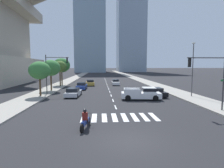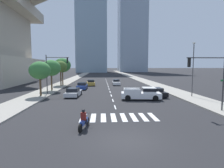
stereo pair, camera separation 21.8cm
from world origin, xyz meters
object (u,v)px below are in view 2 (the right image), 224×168
pickup_truck (143,94)px  sedan_black_1 (157,92)px  sedan_white_3 (116,82)px  street_tree_second (51,68)px  traffic_signal_near (210,72)px  street_tree_third (61,67)px  street_tree_fourth (62,65)px  sedan_gold_2 (91,83)px  sedan_blue_4 (82,86)px  traffic_signal_far (55,68)px  sedan_silver_0 (73,92)px  street_lamp_east (193,65)px  street_tree_nearest (40,71)px  motorcycle_lead (84,121)px

pickup_truck → sedan_black_1: bearing=50.1°
pickup_truck → sedan_white_3: pickup_truck is taller
street_tree_second → traffic_signal_near: bearing=-39.8°
street_tree_third → street_tree_fourth: size_ratio=0.89×
sedan_gold_2 → sedan_blue_4: sedan_blue_4 is taller
sedan_gold_2 → traffic_signal_far: size_ratio=0.73×
sedan_silver_0 → street_tree_fourth: size_ratio=0.73×
sedan_silver_0 → street_lamp_east: (17.47, -1.92, 4.06)m
sedan_white_3 → street_tree_third: size_ratio=0.85×
sedan_white_3 → sedan_gold_2: bearing=-80.3°
sedan_white_3 → street_tree_nearest: 20.75m
sedan_gold_2 → street_lamp_east: size_ratio=0.58×
sedan_blue_4 → street_lamp_east: (17.03, -10.44, 4.04)m
sedan_silver_0 → traffic_signal_near: size_ratio=0.82×
sedan_gold_2 → traffic_signal_near: bearing=-158.8°
sedan_silver_0 → street_lamp_east: bearing=-92.4°
street_tree_second → motorcycle_lead: bearing=-69.2°
street_tree_third → sedan_white_3: bearing=11.1°
street_tree_fourth → street_tree_second: bearing=-90.0°
sedan_black_1 → sedan_white_3: (-4.86, 16.73, 0.02)m
street_tree_nearest → street_tree_third: bearing=90.0°
pickup_truck → sedan_white_3: 19.50m
street_lamp_east → street_tree_nearest: (-22.32, 1.92, -0.74)m
sedan_white_3 → motorcycle_lead: bearing=-7.4°
motorcycle_lead → sedan_silver_0: (-2.96, 14.42, 0.00)m
sedan_gold_2 → street_tree_fourth: 7.76m
pickup_truck → street_lamp_east: 8.61m
sedan_silver_0 → street_tree_second: 8.60m
street_tree_second → sedan_gold_2: bearing=54.3°
sedan_silver_0 → street_tree_second: (-4.85, 6.11, 3.63)m
pickup_truck → sedan_black_1: pickup_truck is taller
street_tree_third → sedan_black_1: bearing=-39.1°
street_tree_second → pickup_truck: bearing=-32.5°
street_tree_nearest → sedan_white_3: bearing=51.9°
traffic_signal_near → street_lamp_east: size_ratio=0.72×
motorcycle_lead → sedan_silver_0: size_ratio=0.48×
traffic_signal_near → pickup_truck: bearing=-54.8°
sedan_blue_4 → street_tree_second: (-5.29, -2.42, 3.60)m
sedan_gold_2 → sedan_black_1: bearing=-151.3°
motorcycle_lead → traffic_signal_far: 17.86m
motorcycle_lead → traffic_signal_far: size_ratio=0.36×
street_tree_fourth → street_tree_nearest: bearing=-90.0°
street_tree_second → street_tree_third: size_ratio=1.00×
sedan_silver_0 → street_tree_nearest: size_ratio=0.90×
traffic_signal_near → street_tree_fourth: street_tree_fourth is taller
sedan_silver_0 → traffic_signal_near: traffic_signal_near is taller
motorcycle_lead → sedan_silver_0: 14.72m
sedan_white_3 → street_tree_second: 16.53m
sedan_blue_4 → traffic_signal_far: bearing=152.3°
traffic_signal_near → street_lamp_east: (2.63, 8.40, 0.67)m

